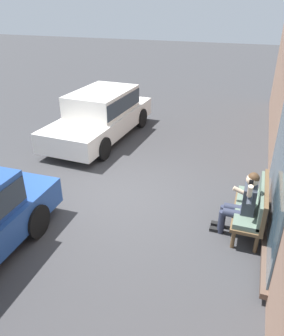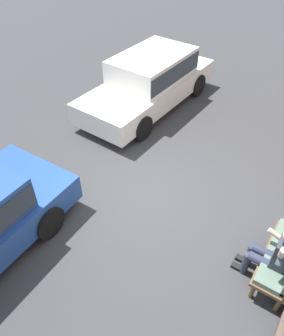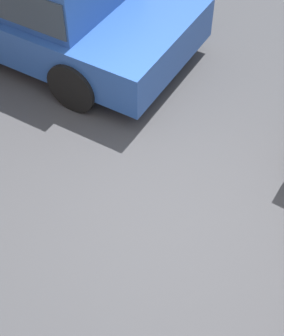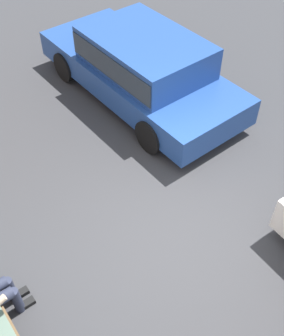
# 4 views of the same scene
# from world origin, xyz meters

# --- Properties ---
(ground_plane) EXTENTS (60.00, 60.00, 0.00)m
(ground_plane) POSITION_xyz_m (0.00, 0.00, 0.00)
(ground_plane) COLOR #38383A
(person_on_phone) EXTENTS (0.73, 0.74, 1.31)m
(person_on_phone) POSITION_xyz_m (0.46, 2.68, 0.68)
(person_on_phone) COLOR #2D3347
(person_on_phone) RESTS_ON ground_plane
(parked_car_near) EXTENTS (4.54, 1.95, 1.46)m
(parked_car_near) POSITION_xyz_m (-3.13, -1.85, 0.80)
(parked_car_near) COLOR white
(parked_car_near) RESTS_ON ground_plane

